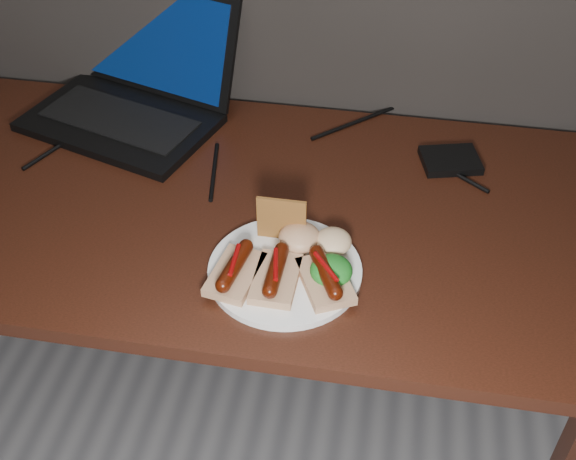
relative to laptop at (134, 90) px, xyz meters
The scene contains 12 objects.
desk 0.40m from the laptop, 45.39° to the right, with size 1.40×0.70×0.75m.
laptop is the anchor object (origin of this frame).
hard_drive 0.68m from the laptop, ahead, with size 0.11×0.09×0.02m, color black.
desk_cables 0.31m from the laptop, 18.06° to the right, with size 0.91×0.38×0.01m.
plate 0.59m from the laptop, 46.70° to the right, with size 0.26×0.26×0.01m, color white.
bread_sausage_left 0.57m from the laptop, 54.80° to the right, with size 0.09×0.13×0.04m.
bread_sausage_center 0.61m from the laptop, 49.55° to the right, with size 0.07×0.12×0.04m.
bread_sausage_right 0.66m from the laptop, 43.78° to the right, with size 0.11×0.13×0.04m.
crispbread 0.53m from the laptop, 42.76° to the right, with size 0.09×0.01×0.09m, color #AD652F.
salad_greens 0.65m from the laptop, 42.42° to the right, with size 0.07×0.07×0.04m, color #13611B.
salsa_mound 0.56m from the laptop, 41.56° to the right, with size 0.07×0.07×0.04m, color maroon.
coleslaw_mound 0.60m from the laptop, 37.79° to the right, with size 0.06×0.06×0.04m, color beige.
Camera 1 is at (0.29, 0.38, 1.61)m, focal length 45.00 mm.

